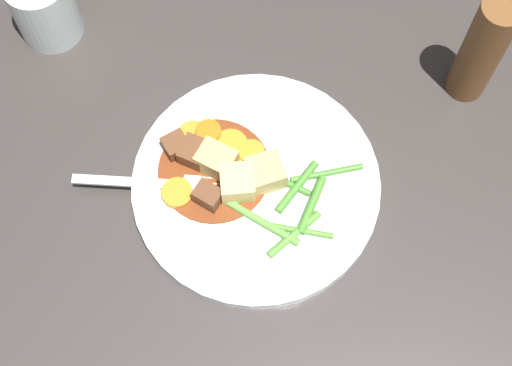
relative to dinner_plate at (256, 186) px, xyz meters
name	(u,v)px	position (x,y,z in m)	size (l,w,h in m)	color
ground_plane	(256,189)	(0.00, 0.00, -0.01)	(3.00, 3.00, 0.00)	#383330
dinner_plate	(256,186)	(0.00, 0.00, 0.00)	(0.26, 0.26, 0.02)	white
stew_sauce	(214,170)	(0.04, 0.01, 0.01)	(0.12, 0.12, 0.00)	brown
carrot_slice_0	(232,165)	(0.03, -0.01, 0.01)	(0.02, 0.02, 0.01)	orange
carrot_slice_1	(192,133)	(0.08, -0.02, 0.01)	(0.03, 0.03, 0.01)	orange
carrot_slice_2	(231,146)	(0.04, -0.03, 0.01)	(0.04, 0.04, 0.01)	orange
carrot_slice_3	(177,193)	(0.07, 0.05, 0.01)	(0.03, 0.03, 0.01)	orange
carrot_slice_4	(208,133)	(0.07, -0.03, 0.02)	(0.03, 0.03, 0.01)	orange
carrot_slice_5	(251,153)	(0.02, -0.03, 0.01)	(0.03, 0.03, 0.01)	orange
potato_chunk_0	(237,183)	(0.01, 0.01, 0.02)	(0.03, 0.03, 0.03)	#E5CC7A
potato_chunk_1	(215,164)	(0.04, 0.00, 0.02)	(0.04, 0.03, 0.03)	#DBBC6B
potato_chunk_2	(265,173)	(-0.01, -0.01, 0.02)	(0.04, 0.03, 0.03)	#DBBC6B
meat_chunk_0	(195,151)	(0.07, 0.00, 0.02)	(0.03, 0.03, 0.02)	brown
meat_chunk_1	(175,146)	(0.09, 0.00, 0.02)	(0.02, 0.02, 0.02)	brown
meat_chunk_2	(208,196)	(0.04, 0.04, 0.02)	(0.03, 0.02, 0.02)	brown
green_bean_0	(287,183)	(-0.03, -0.01, 0.01)	(0.01, 0.01, 0.05)	#4C8E33
green_bean_1	(294,234)	(-0.06, 0.04, 0.01)	(0.01, 0.01, 0.07)	#599E38
green_bean_2	(299,230)	(-0.06, 0.03, 0.01)	(0.01, 0.01, 0.07)	#599E38
green_bean_3	(310,208)	(-0.06, 0.00, 0.01)	(0.01, 0.01, 0.06)	#4C8E33
green_bean_4	(297,187)	(-0.04, -0.01, 0.01)	(0.01, 0.01, 0.07)	#4C8E33
green_bean_5	(252,189)	(0.00, 0.01, 0.01)	(0.01, 0.01, 0.05)	#599E38
green_bean_6	(327,173)	(-0.06, -0.04, 0.01)	(0.01, 0.01, 0.08)	#4C8E33
green_bean_7	(262,222)	(-0.02, 0.04, 0.01)	(0.01, 0.01, 0.08)	#66AD42
fork	(163,184)	(0.09, 0.04, 0.01)	(0.17, 0.08, 0.00)	silver
water_glass	(44,6)	(0.29, -0.08, 0.03)	(0.07, 0.07, 0.09)	silver
pepper_mill	(482,50)	(-0.16, -0.21, 0.07)	(0.04, 0.04, 0.15)	brown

